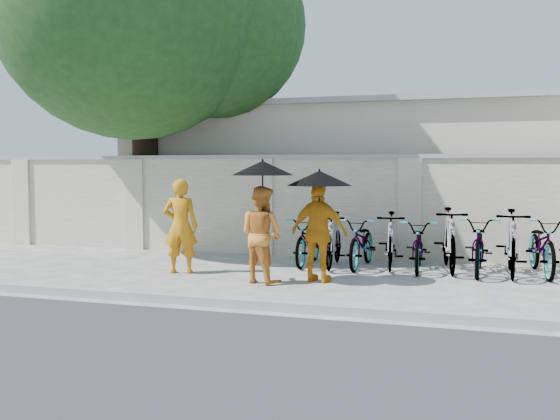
# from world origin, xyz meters

# --- Properties ---
(ground) EXTENTS (80.00, 80.00, 0.00)m
(ground) POSITION_xyz_m (0.00, 0.00, 0.00)
(ground) COLOR beige
(kerb) EXTENTS (40.00, 0.16, 0.12)m
(kerb) POSITION_xyz_m (0.00, -1.70, 0.06)
(kerb) COLOR gray
(kerb) RESTS_ON ground
(compound_wall) EXTENTS (20.00, 0.30, 2.00)m
(compound_wall) POSITION_xyz_m (1.00, 3.20, 1.00)
(compound_wall) COLOR silver
(compound_wall) RESTS_ON ground
(building_behind) EXTENTS (14.00, 6.00, 3.20)m
(building_behind) POSITION_xyz_m (2.00, 7.00, 1.60)
(building_behind) COLOR beige
(building_behind) RESTS_ON ground
(shade_tree) EXTENTS (6.70, 6.20, 8.20)m
(shade_tree) POSITION_xyz_m (-3.66, 2.97, 5.10)
(shade_tree) COLOR #372114
(shade_tree) RESTS_ON ground
(monk_left) EXTENTS (0.67, 0.52, 1.63)m
(monk_left) POSITION_xyz_m (-1.64, 0.51, 0.82)
(monk_left) COLOR #C97B0F
(monk_left) RESTS_ON ground
(monk_center) EXTENTS (0.91, 0.82, 1.53)m
(monk_center) POSITION_xyz_m (-0.03, 0.09, 0.77)
(monk_center) COLOR orange
(monk_center) RESTS_ON ground
(parasol_center) EXTENTS (0.98, 0.98, 1.06)m
(parasol_center) POSITION_xyz_m (0.02, 0.01, 1.82)
(parasol_center) COLOR black
(parasol_center) RESTS_ON ground
(monk_right) EXTENTS (0.99, 0.55, 1.60)m
(monk_right) POSITION_xyz_m (0.84, 0.39, 0.80)
(monk_right) COLOR orange
(monk_right) RESTS_ON ground
(parasol_right) EXTENTS (1.02, 1.02, 0.87)m
(parasol_right) POSITION_xyz_m (0.86, 0.31, 1.66)
(parasol_right) COLOR black
(parasol_right) RESTS_ON ground
(bike_0) EXTENTS (0.62, 1.71, 0.90)m
(bike_0) POSITION_xyz_m (0.24, 2.06, 0.45)
(bike_0) COLOR gray
(bike_0) RESTS_ON ground
(bike_1) EXTENTS (0.58, 1.70, 1.00)m
(bike_1) POSITION_xyz_m (0.75, 1.91, 0.50)
(bike_1) COLOR gray
(bike_1) RESTS_ON ground
(bike_2) EXTENTS (0.69, 1.77, 0.92)m
(bike_2) POSITION_xyz_m (1.26, 2.00, 0.46)
(bike_2) COLOR gray
(bike_2) RESTS_ON ground
(bike_3) EXTENTS (0.64, 1.73, 1.02)m
(bike_3) POSITION_xyz_m (1.77, 2.07, 0.51)
(bike_3) COLOR gray
(bike_3) RESTS_ON ground
(bike_4) EXTENTS (0.70, 1.76, 0.91)m
(bike_4) POSITION_xyz_m (2.28, 1.96, 0.46)
(bike_4) COLOR gray
(bike_4) RESTS_ON ground
(bike_5) EXTENTS (0.75, 1.91, 1.11)m
(bike_5) POSITION_xyz_m (2.79, 2.08, 0.56)
(bike_5) COLOR gray
(bike_5) RESTS_ON ground
(bike_6) EXTENTS (0.73, 1.92, 1.00)m
(bike_6) POSITION_xyz_m (3.30, 1.95, 0.50)
(bike_6) COLOR gray
(bike_6) RESTS_ON ground
(bike_7) EXTENTS (0.56, 1.87, 1.12)m
(bike_7) POSITION_xyz_m (3.80, 1.90, 0.56)
(bike_7) COLOR gray
(bike_7) RESTS_ON ground
(bike_8) EXTENTS (0.84, 1.95, 1.00)m
(bike_8) POSITION_xyz_m (4.31, 2.11, 0.50)
(bike_8) COLOR gray
(bike_8) RESTS_ON ground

